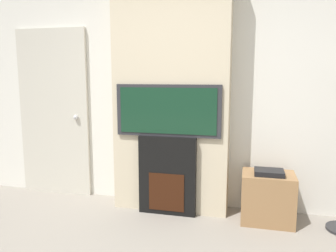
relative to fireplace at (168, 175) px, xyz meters
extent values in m
cube|color=silver|center=(0.00, 0.35, 0.93)|extent=(6.00, 0.06, 2.70)
cube|color=beige|center=(0.00, 0.16, 0.93)|extent=(1.24, 0.31, 2.70)
cube|color=black|center=(0.00, 0.00, 0.00)|extent=(0.61, 0.14, 0.84)
cube|color=#33160A|center=(0.00, -0.07, -0.17)|extent=(0.38, 0.01, 0.40)
cube|color=#2D2D33|center=(0.00, 0.00, 0.69)|extent=(1.10, 0.06, 0.54)
cube|color=#143823|center=(0.00, -0.03, 0.69)|extent=(1.01, 0.01, 0.47)
cube|color=#997047|center=(1.03, 0.03, -0.17)|extent=(0.51, 0.39, 0.50)
cube|color=black|center=(1.03, -0.01, 0.11)|extent=(0.28, 0.22, 0.05)
cube|color=beige|center=(-1.52, 0.29, 0.60)|extent=(0.92, 0.04, 2.02)
sphere|color=silver|center=(-1.20, 0.25, 0.56)|extent=(0.06, 0.06, 0.06)
camera|label=1|loc=(0.81, -3.27, 1.04)|focal=35.00mm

